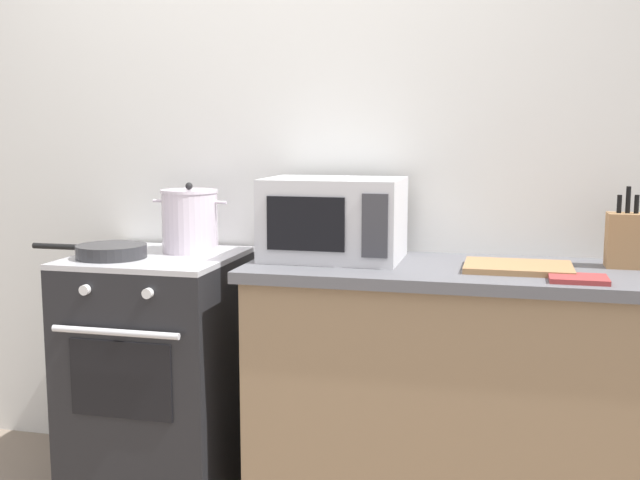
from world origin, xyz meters
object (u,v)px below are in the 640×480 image
object	(u,v)px
stove	(159,371)
microwave	(334,219)
stock_pot	(190,221)
cutting_board	(518,267)
knife_block	(626,240)
oven_mitt	(578,279)
frying_pan	(110,251)

from	to	relation	value
stove	microwave	distance (m)	0.92
stock_pot	cutting_board	xyz separation A→B (m)	(1.25, -0.10, -0.11)
knife_block	oven_mitt	world-z (taller)	knife_block
microwave	stove	bearing A→B (deg)	-173.40
stock_pot	oven_mitt	size ratio (longest dim) A/B	1.70
frying_pan	knife_block	distance (m)	1.86
microwave	oven_mitt	world-z (taller)	microwave
microwave	knife_block	distance (m)	1.03
cutting_board	knife_block	bearing A→B (deg)	21.22
knife_block	microwave	bearing A→B (deg)	-176.54
microwave	cutting_board	xyz separation A→B (m)	(0.66, -0.08, -0.14)
stove	microwave	bearing A→B (deg)	6.60
knife_block	oven_mitt	xyz separation A→B (m)	(-0.18, -0.30, -0.09)
frying_pan	microwave	world-z (taller)	microwave
cutting_board	knife_block	world-z (taller)	knife_block
frying_pan	oven_mitt	world-z (taller)	frying_pan
microwave	knife_block	size ratio (longest dim) A/B	1.77
frying_pan	knife_block	world-z (taller)	knife_block
knife_block	stove	bearing A→B (deg)	-175.28
knife_block	frying_pan	bearing A→B (deg)	-172.48
stock_pot	microwave	xyz separation A→B (m)	(0.58, -0.03, 0.03)
microwave	cutting_board	size ratio (longest dim) A/B	1.39
cutting_board	oven_mitt	world-z (taller)	cutting_board
stove	cutting_board	world-z (taller)	cutting_board
microwave	oven_mitt	distance (m)	0.89
stock_pot	stove	bearing A→B (deg)	-133.74
microwave	oven_mitt	size ratio (longest dim) A/B	2.78
stock_pot	frying_pan	size ratio (longest dim) A/B	0.66
oven_mitt	cutting_board	bearing A→B (deg)	138.87
cutting_board	oven_mitt	xyz separation A→B (m)	(0.18, -0.16, -0.00)
stock_pot	frying_pan	world-z (taller)	stock_pot
microwave	cutting_board	bearing A→B (deg)	-6.70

